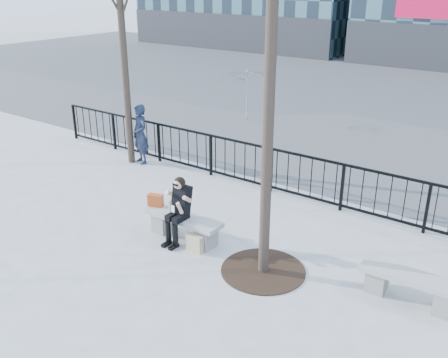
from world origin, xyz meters
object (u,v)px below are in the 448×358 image
Objects in this scene: bench_second at (411,285)px; seated_woman at (178,211)px; bench_main at (184,225)px; standing_man at (140,134)px.

bench_second is 1.20× the size of seated_woman.
standing_man reaches higher than bench_main.
standing_man is at bearing 144.82° from bench_main.
standing_man is at bearing 143.21° from seated_woman.
seated_woman is (0.00, -0.16, 0.37)m from bench_main.
seated_woman reaches higher than bench_main.
seated_woman reaches higher than bench_second.
seated_woman is at bearing -90.00° from bench_main.
bench_main reaches higher than bench_second.
bench_second is at bearing 4.82° from standing_man.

